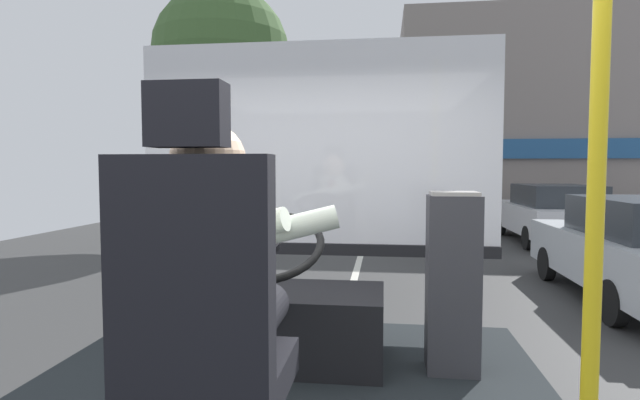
# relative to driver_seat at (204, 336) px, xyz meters

# --- Properties ---
(ground) EXTENTS (18.00, 44.00, 0.06)m
(ground) POSITION_rel_driver_seat_xyz_m (0.08, 9.18, -1.31)
(ground) COLOR #373737
(driver_seat) EXTENTS (0.48, 0.48, 1.31)m
(driver_seat) POSITION_rel_driver_seat_xyz_m (0.00, 0.00, 0.00)
(driver_seat) COLOR black
(driver_seat) RESTS_ON bus_floor
(bus_driver) EXTENTS (0.78, 0.56, 0.76)m
(bus_driver) POSITION_rel_driver_seat_xyz_m (-0.00, 0.13, 0.17)
(bus_driver) COLOR black
(bus_driver) RESTS_ON driver_seat
(steering_console) EXTENTS (1.10, 1.02, 0.86)m
(steering_console) POSITION_rel_driver_seat_xyz_m (0.00, 1.21, -0.33)
(steering_console) COLOR black
(steering_console) RESTS_ON bus_floor
(handrail_pole) EXTENTS (0.04, 0.04, 2.25)m
(handrail_pole) POSITION_rel_driver_seat_xyz_m (1.09, -0.09, 0.57)
(handrail_pole) COLOR yellow
(handrail_pole) RESTS_ON bus_floor
(fare_box) EXTENTS (0.27, 0.22, 0.95)m
(fare_box) POSITION_rel_driver_seat_xyz_m (0.91, 1.21, -0.08)
(fare_box) COLOR #333338
(fare_box) RESTS_ON bus_floor
(windshield_panel) EXTENTS (2.50, 0.08, 1.48)m
(windshield_panel) POSITION_rel_driver_seat_xyz_m (0.08, 2.00, 0.49)
(windshield_panel) COLOR silver
(street_tree) EXTENTS (3.39, 3.39, 6.31)m
(street_tree) POSITION_rel_driver_seat_xyz_m (-3.49, 10.76, 3.32)
(street_tree) COLOR #4C3828
(street_tree) RESTS_ON ground
(shop_building) EXTENTS (10.98, 5.31, 6.92)m
(shop_building) POSITION_rel_driver_seat_xyz_m (6.62, 17.22, 2.18)
(shop_building) COLOR gray
(shop_building) RESTS_ON ground
(parked_car_white) EXTENTS (1.95, 4.09, 1.41)m
(parked_car_white) POSITION_rel_driver_seat_xyz_m (4.62, 11.23, -0.55)
(parked_car_white) COLOR silver
(parked_car_white) RESTS_ON ground
(parked_car_red) EXTENTS (1.99, 4.45, 1.33)m
(parked_car_red) POSITION_rel_driver_seat_xyz_m (4.49, 16.94, -0.60)
(parked_car_red) COLOR maroon
(parked_car_red) RESTS_ON ground
(parked_car_green) EXTENTS (1.96, 4.42, 1.34)m
(parked_car_green) POSITION_rel_driver_seat_xyz_m (4.50, 21.57, -0.59)
(parked_car_green) COLOR #195633
(parked_car_green) RESTS_ON ground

